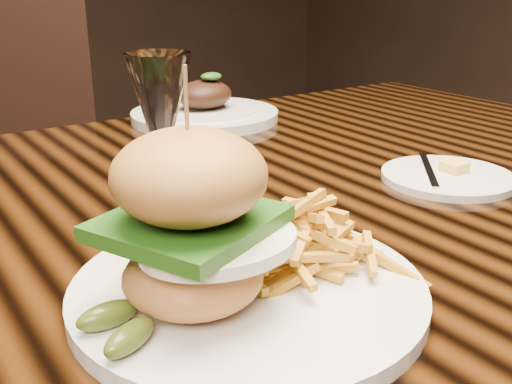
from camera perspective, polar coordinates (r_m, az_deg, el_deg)
dining_table at (r=0.77m, az=-4.82°, el=-5.58°), size 1.60×0.90×0.75m
burger_plate at (r=0.48m, az=-1.55°, el=-5.17°), size 0.30×0.30×0.20m
side_saucer at (r=0.83m, az=17.77°, el=1.41°), size 0.17×0.17×0.02m
ramekin at (r=0.82m, az=-4.44°, el=3.02°), size 0.09×0.09×0.04m
wine_glass at (r=0.63m, az=-9.15°, el=8.55°), size 0.07×0.07×0.18m
far_dish at (r=1.12m, az=-4.89°, el=7.68°), size 0.27×0.27×0.09m
chair_far at (r=1.59m, az=-22.88°, el=1.31°), size 0.59×0.59×0.95m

